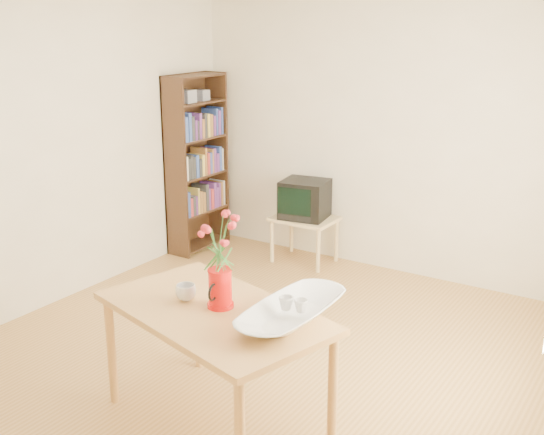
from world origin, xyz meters
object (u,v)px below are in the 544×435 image
Objects in this scene: bowl at (292,277)px; television at (305,198)px; table at (214,323)px; mug at (186,292)px; pitcher at (220,290)px.

bowl reaches higher than television.
table is 12.57× the size of mug.
mug is 2.78m from television.
bowl is at bearing 31.86° from table.
mug is at bearing -84.26° from television.
bowl is at bearing 2.78° from pitcher.
bowl is 1.11× the size of television.
bowl is at bearing -70.94° from television.
pitcher is 0.49× the size of television.
table is 0.20m from pitcher.
table is 0.26m from mug.
mug is (-0.23, -0.03, -0.06)m from pitcher.
television is (-0.97, 2.65, -0.21)m from pitcher.
pitcher is at bearing -168.98° from bowl.
television reaches higher than table.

